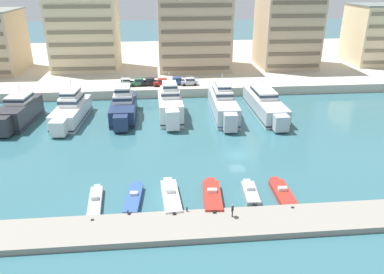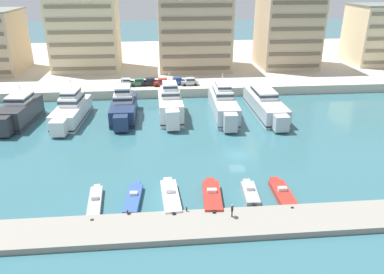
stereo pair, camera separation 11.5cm
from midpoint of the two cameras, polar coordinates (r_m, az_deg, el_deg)
The scene contains 28 objects.
ground_plane at distance 60.66m, azimuth 7.03°, elevation -2.70°, with size 400.00×400.00×0.00m, color #336670.
quay_promenade at distance 122.78m, azimuth 0.63°, elevation 11.43°, with size 180.00×70.00×2.09m, color beige.
pier_dock at distance 45.19m, azimuth 11.91°, elevation -12.52°, with size 120.00×5.42×0.74m, color gray.
yacht_charcoal_far_left at distance 79.58m, azimuth -24.83°, elevation 3.45°, with size 5.94×15.62×7.21m.
yacht_white_left at distance 77.43m, azimuth -17.91°, elevation 3.91°, with size 5.89×17.67×7.74m.
yacht_navy_mid_left at distance 76.40m, azimuth -10.32°, elevation 4.51°, with size 4.83×16.29×8.10m.
yacht_white_center_left at distance 75.00m, azimuth -3.27°, elevation 4.82°, with size 4.79×15.39×8.83m.
yacht_silver_center at distance 76.78m, azimuth 4.83°, elevation 5.05°, with size 4.87×20.16×8.27m.
yacht_silver_center_right at distance 79.18m, azimuth 11.14°, elevation 4.92°, with size 5.10×21.78×6.67m.
motorboat_grey_far_left at distance 48.92m, azimuth -14.50°, elevation -9.72°, with size 2.09×8.46×1.22m.
motorboat_blue_left at distance 48.77m, azimuth -8.82°, elevation -9.26°, with size 2.28×7.76×1.17m.
motorboat_white_mid_left at distance 48.40m, azimuth -3.22°, elevation -9.12°, with size 2.49×8.71×1.55m.
motorboat_red_center_left at distance 48.46m, azimuth 3.12°, elevation -9.04°, with size 2.71×8.21×1.47m.
motorboat_grey_center at distance 49.51m, azimuth 8.90°, elevation -8.54°, with size 2.09×6.32×1.51m.
motorboat_red_center_right at distance 50.63m, azimuth 13.70°, elevation -8.40°, with size 2.12×7.88×1.21m.
car_white_far_left at distance 91.98m, azimuth -10.07°, elevation 8.27°, with size 4.14×2.00×1.80m.
car_green_left at distance 91.47m, azimuth -8.06°, elevation 8.32°, with size 4.24×2.21×1.80m.
car_black_mid_left at distance 91.55m, azimuth -6.40°, elevation 8.42°, with size 4.22×2.17×1.80m.
car_red_center_left at distance 90.79m, azimuth -4.50°, elevation 8.36°, with size 4.14×2.01×1.80m.
car_blue_center at distance 91.65m, azimuth -2.31°, elevation 8.56°, with size 4.22×2.16×1.80m.
car_silver_center_right at distance 91.21m, azimuth -0.30°, elevation 8.51°, with size 4.14×2.01×1.80m.
apartment_block_left at distance 110.12m, azimuth -16.10°, elevation 16.48°, with size 18.28×13.60×27.49m.
apartment_block_mid_left at distance 108.23m, azimuth 0.30°, elevation 15.63°, with size 19.94×16.73×21.49m.
apartment_block_center_left at distance 113.43m, azimuth 14.53°, elevation 17.09°, with size 15.87×16.12×28.56m.
apartment_block_center at distance 127.93m, azimuth 26.91°, elevation 13.83°, with size 18.10×14.90×18.88m.
pedestrian_near_edge at distance 44.14m, azimuth 6.22°, elevation -10.91°, with size 0.36×0.61×1.66m.
bollard_west at distance 45.25m, azimuth -9.72°, elevation -11.19°, with size 0.20×0.20×0.61m.
bollard_west_mid at distance 45.16m, azimuth -0.76°, elevation -10.89°, with size 0.20×0.20×0.61m.
Camera 2 is at (-12.28, -53.16, 26.50)m, focal length 35.00 mm.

